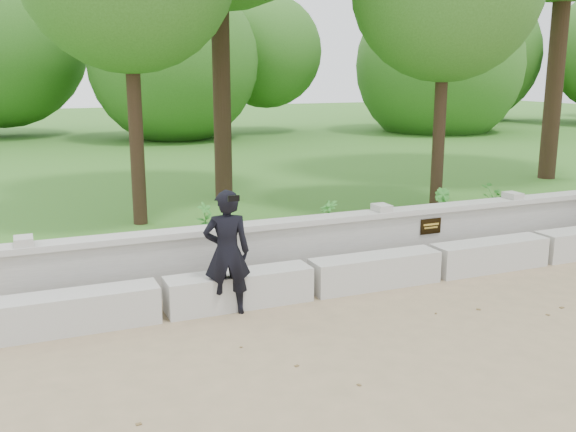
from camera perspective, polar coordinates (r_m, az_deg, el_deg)
name	(u,v)px	position (r m, az deg, el deg)	size (l,w,h in m)	color
ground	(528,323)	(8.31, 20.53, -8.90)	(80.00, 80.00, 0.00)	#957D5B
lawn	(207,163)	(20.48, -7.18, 4.69)	(40.00, 22.00, 0.25)	#3E731D
concrete_bench	(435,263)	(9.62, 12.91, -4.06)	(11.90, 0.45, 0.45)	#BAB7AF
parapet_wall	(409,236)	(10.11, 10.68, -1.74)	(12.50, 0.35, 0.90)	#AFACA5
man_main	(227,252)	(7.90, -5.45, -3.23)	(0.64, 0.59, 1.57)	black
shrub_a	(205,217)	(11.10, -7.38, -0.08)	(0.27, 0.19, 0.52)	#37882E
shrub_b	(443,205)	(12.06, 13.65, 0.93)	(0.34, 0.28, 0.62)	#37882E
shrub_c	(495,200)	(12.95, 17.95, 1.39)	(0.53, 0.46, 0.59)	#37882E
shrub_d	(328,219)	(10.64, 3.59, -0.27)	(0.35, 0.31, 0.62)	#37882E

